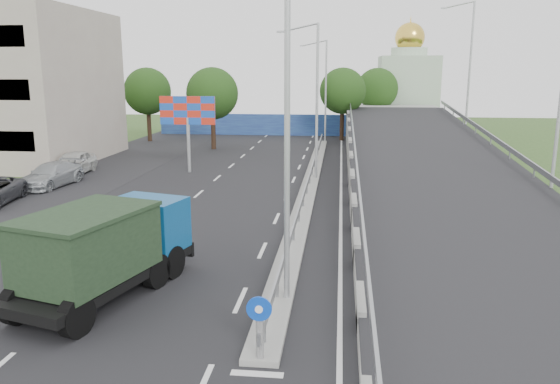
# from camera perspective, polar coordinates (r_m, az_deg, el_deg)

# --- Properties ---
(road_surface) EXTENTS (26.00, 90.00, 0.04)m
(road_surface) POSITION_cam_1_polar(r_m,az_deg,el_deg) (31.42, -2.77, -0.82)
(road_surface) COLOR black
(road_surface) RESTS_ON ground
(parking_strip) EXTENTS (8.00, 90.00, 0.05)m
(parking_strip) POSITION_cam_1_polar(r_m,az_deg,el_deg) (35.82, -23.77, -0.22)
(parking_strip) COLOR black
(parking_strip) RESTS_ON ground
(median) EXTENTS (1.00, 44.00, 0.20)m
(median) POSITION_cam_1_polar(r_m,az_deg,el_deg) (34.97, 3.12, 0.73)
(median) COLOR gray
(median) RESTS_ON ground
(overpass_ramp) EXTENTS (10.00, 50.00, 3.50)m
(overpass_ramp) POSITION_cam_1_polar(r_m,az_deg,el_deg) (35.07, 15.50, 3.06)
(overpass_ramp) COLOR gray
(overpass_ramp) RESTS_ON ground
(median_guardrail) EXTENTS (0.09, 44.00, 0.71)m
(median_guardrail) POSITION_cam_1_polar(r_m,az_deg,el_deg) (34.84, 3.13, 1.77)
(median_guardrail) COLOR gray
(median_guardrail) RESTS_ON median
(sign_bollard) EXTENTS (0.64, 0.23, 1.67)m
(sign_bollard) POSITION_cam_1_polar(r_m,az_deg,el_deg) (13.96, -2.15, -13.94)
(sign_bollard) COLOR black
(sign_bollard) RESTS_ON median
(lamp_post_near) EXTENTS (2.74, 0.18, 10.08)m
(lamp_post_near) POSITION_cam_1_polar(r_m,az_deg,el_deg) (16.34, 0.08, 7.46)
(lamp_post_near) COLOR #B2B5B7
(lamp_post_near) RESTS_ON median
(lamp_post_mid) EXTENTS (2.74, 0.18, 10.08)m
(lamp_post_mid) POSITION_cam_1_polar(r_m,az_deg,el_deg) (36.25, 3.59, 10.24)
(lamp_post_mid) COLOR #B2B5B7
(lamp_post_mid) RESTS_ON median
(lamp_post_far) EXTENTS (2.74, 0.18, 10.08)m
(lamp_post_far) POSITION_cam_1_polar(r_m,az_deg,el_deg) (56.22, 4.62, 11.04)
(lamp_post_far) COLOR #B2B5B7
(lamp_post_far) RESTS_ON median
(blue_wall) EXTENTS (30.00, 0.50, 2.40)m
(blue_wall) POSITION_cam_1_polar(r_m,az_deg,el_deg) (62.75, 0.94, 7.02)
(blue_wall) COLOR navy
(blue_wall) RESTS_ON ground
(church) EXTENTS (7.00, 7.00, 13.80)m
(church) POSITION_cam_1_polar(r_m,az_deg,el_deg) (70.67, 13.17, 10.66)
(church) COLOR #B2CCAD
(church) RESTS_ON ground
(billboard) EXTENTS (4.00, 0.24, 5.50)m
(billboard) POSITION_cam_1_polar(r_m,az_deg,el_deg) (39.82, -9.63, 7.96)
(billboard) COLOR #B2B5B7
(billboard) RESTS_ON ground
(tree_left_mid) EXTENTS (4.80, 4.80, 7.60)m
(tree_left_mid) POSITION_cam_1_polar(r_m,az_deg,el_deg) (51.61, -7.09, 10.15)
(tree_left_mid) COLOR black
(tree_left_mid) RESTS_ON ground
(tree_median_far) EXTENTS (4.80, 4.80, 7.60)m
(tree_median_far) POSITION_cam_1_polar(r_m,az_deg,el_deg) (58.22, 6.56, 10.43)
(tree_median_far) COLOR black
(tree_median_far) RESTS_ON ground
(tree_left_far) EXTENTS (4.80, 4.80, 7.60)m
(tree_left_far) POSITION_cam_1_polar(r_m,az_deg,el_deg) (58.69, -13.68, 10.18)
(tree_left_far) COLOR black
(tree_left_far) RESTS_ON ground
(tree_ramp_far) EXTENTS (4.80, 4.80, 7.60)m
(tree_ramp_far) POSITION_cam_1_polar(r_m,az_deg,el_deg) (65.34, 10.13, 10.54)
(tree_ramp_far) COLOR black
(tree_ramp_far) RESTS_ON ground
(dump_truck) EXTENTS (4.28, 7.34, 3.05)m
(dump_truck) POSITION_cam_1_polar(r_m,az_deg,el_deg) (18.67, -17.69, -5.42)
(dump_truck) COLOR black
(dump_truck) RESTS_ON ground
(parked_car_d) EXTENTS (2.62, 5.36, 1.50)m
(parked_car_d) POSITION_cam_1_polar(r_m,az_deg,el_deg) (37.83, -22.78, 1.66)
(parked_car_d) COLOR #A1A6AA
(parked_car_d) RESTS_ON ground
(parked_car_e) EXTENTS (2.32, 5.02, 1.67)m
(parked_car_e) POSITION_cam_1_polar(r_m,az_deg,el_deg) (41.58, -20.76, 2.85)
(parked_car_e) COLOR #BCBCB7
(parked_car_e) RESTS_ON ground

